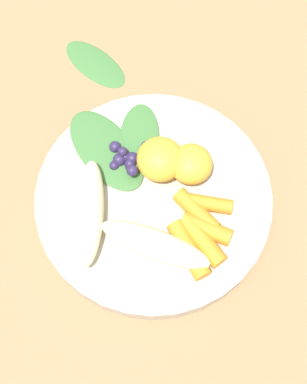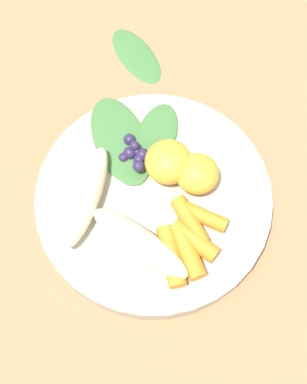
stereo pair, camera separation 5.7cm
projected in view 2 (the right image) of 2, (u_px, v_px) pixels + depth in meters
name	position (u px, v px, depth m)	size (l,w,h in m)	color
ground_plane	(153.00, 204.00, 0.60)	(2.40, 2.40, 0.00)	#99704C
bowl	(153.00, 200.00, 0.59)	(0.26, 0.26, 0.03)	#B2AD9E
banana_peeled_left	(140.00, 243.00, 0.54)	(0.12, 0.03, 0.03)	beige
banana_peeled_right	(86.00, 196.00, 0.56)	(0.12, 0.03, 0.03)	beige
orange_segment_near	(171.00, 163.00, 0.57)	(0.05, 0.05, 0.04)	#F4A833
orange_segment_far	(197.00, 174.00, 0.57)	(0.05, 0.05, 0.04)	#F4A833
carrot_front	(171.00, 257.00, 0.54)	(0.02, 0.02, 0.06)	orange
carrot_mid_left	(189.00, 254.00, 0.54)	(0.02, 0.02, 0.05)	orange
carrot_mid_right	(194.00, 241.00, 0.55)	(0.02, 0.02, 0.05)	orange
carrot_rear	(190.00, 221.00, 0.56)	(0.02, 0.02, 0.06)	orange
carrot_small	(204.00, 214.00, 0.56)	(0.02, 0.02, 0.05)	orange
blueberry_pile	(141.00, 154.00, 0.59)	(0.06, 0.05, 0.02)	#2D234C
kale_leaf_left	(155.00, 137.00, 0.60)	(0.09, 0.05, 0.01)	#3D7038
kale_leaf_right	(120.00, 140.00, 0.60)	(0.12, 0.06, 0.01)	#3D7038
kale_leaf_stray	(136.00, 55.00, 0.68)	(0.10, 0.04, 0.01)	#3D7038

